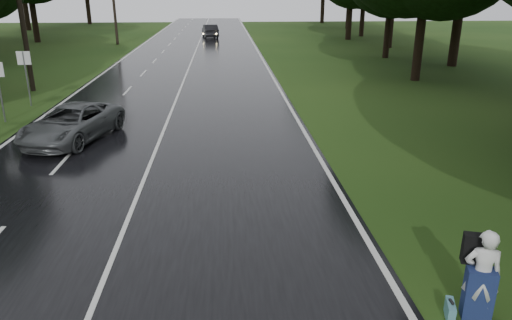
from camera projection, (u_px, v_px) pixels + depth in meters
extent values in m
plane|color=#264213|center=(95.00, 304.00, 9.02)|extent=(160.00, 160.00, 0.00)
cube|color=black|center=(180.00, 90.00, 27.78)|extent=(12.00, 140.00, 0.04)
cube|color=silver|center=(180.00, 90.00, 27.78)|extent=(0.12, 140.00, 0.01)
imported|color=#4D5152|center=(72.00, 123.00, 18.39)|extent=(3.52, 5.32, 1.36)
imported|color=black|center=(210.00, 31.00, 57.14)|extent=(2.18, 4.72, 1.50)
imported|color=silver|center=(482.00, 275.00, 8.38)|extent=(0.73, 0.58, 1.75)
cube|color=navy|center=(478.00, 294.00, 8.52)|extent=(0.56, 0.45, 0.98)
cube|color=black|center=(474.00, 249.00, 8.48)|extent=(0.44, 0.31, 0.56)
cube|color=teal|center=(450.00, 311.00, 8.58)|extent=(0.26, 0.47, 0.32)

